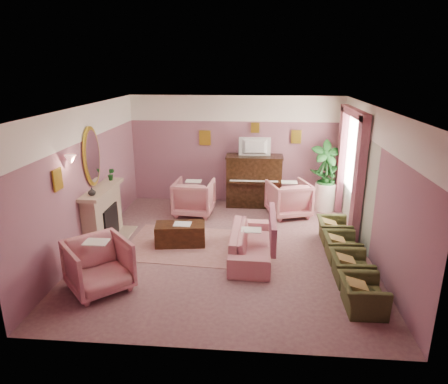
# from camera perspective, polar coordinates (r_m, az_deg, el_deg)

# --- Properties ---
(floor) EXTENTS (5.50, 6.00, 0.01)m
(floor) POSITION_cam_1_polar(r_m,az_deg,el_deg) (8.11, 0.35, -8.08)
(floor) COLOR #7F585B
(floor) RESTS_ON ground
(ceiling) EXTENTS (5.50, 6.00, 0.01)m
(ceiling) POSITION_cam_1_polar(r_m,az_deg,el_deg) (7.35, 0.39, 12.01)
(ceiling) COLOR beige
(ceiling) RESTS_ON wall_back
(wall_back) EXTENTS (5.50, 0.02, 2.80)m
(wall_back) POSITION_cam_1_polar(r_m,az_deg,el_deg) (10.52, 1.67, 6.00)
(wall_back) COLOR #755167
(wall_back) RESTS_ON floor
(wall_front) EXTENTS (5.50, 0.02, 2.80)m
(wall_front) POSITION_cam_1_polar(r_m,az_deg,el_deg) (4.82, -2.49, -8.51)
(wall_front) COLOR #755167
(wall_front) RESTS_ON floor
(wall_left) EXTENTS (0.02, 6.00, 2.80)m
(wall_left) POSITION_cam_1_polar(r_m,az_deg,el_deg) (8.29, -18.96, 1.83)
(wall_left) COLOR #755167
(wall_left) RESTS_ON floor
(wall_right) EXTENTS (0.02, 6.00, 2.80)m
(wall_right) POSITION_cam_1_polar(r_m,az_deg,el_deg) (7.90, 20.68, 0.89)
(wall_right) COLOR #755167
(wall_right) RESTS_ON floor
(picture_rail_band) EXTENTS (5.50, 0.01, 0.65)m
(picture_rail_band) POSITION_cam_1_polar(r_m,az_deg,el_deg) (10.35, 1.72, 11.83)
(picture_rail_band) COLOR white
(picture_rail_band) RESTS_ON wall_back
(stripe_panel) EXTENTS (0.01, 3.00, 2.15)m
(stripe_panel) POSITION_cam_1_polar(r_m,az_deg,el_deg) (9.19, 18.30, 1.29)
(stripe_panel) COLOR #AFBCA5
(stripe_panel) RESTS_ON wall_right
(fireplace_surround) EXTENTS (0.30, 1.40, 1.10)m
(fireplace_surround) POSITION_cam_1_polar(r_m,az_deg,el_deg) (8.66, -16.92, -3.24)
(fireplace_surround) COLOR tan
(fireplace_surround) RESTS_ON floor
(fireplace_inset) EXTENTS (0.18, 0.72, 0.68)m
(fireplace_inset) POSITION_cam_1_polar(r_m,az_deg,el_deg) (8.67, -16.22, -4.19)
(fireplace_inset) COLOR black
(fireplace_inset) RESTS_ON floor
(fire_ember) EXTENTS (0.06, 0.54, 0.10)m
(fire_ember) POSITION_cam_1_polar(r_m,az_deg,el_deg) (8.72, -15.87, -5.31)
(fire_ember) COLOR #FF462C
(fire_ember) RESTS_ON floor
(mantel_shelf) EXTENTS (0.40, 1.55, 0.07)m
(mantel_shelf) POSITION_cam_1_polar(r_m,az_deg,el_deg) (8.47, -17.07, 0.36)
(mantel_shelf) COLOR tan
(mantel_shelf) RESTS_ON fireplace_surround
(hearth) EXTENTS (0.55, 1.50, 0.02)m
(hearth) POSITION_cam_1_polar(r_m,az_deg,el_deg) (8.78, -15.39, -6.58)
(hearth) COLOR tan
(hearth) RESTS_ON floor
(mirror_frame) EXTENTS (0.04, 0.72, 1.20)m
(mirror_frame) POSITION_cam_1_polar(r_m,az_deg,el_deg) (8.35, -18.38, 4.84)
(mirror_frame) COLOR gold
(mirror_frame) RESTS_ON wall_left
(mirror_glass) EXTENTS (0.01, 0.60, 1.06)m
(mirror_glass) POSITION_cam_1_polar(r_m,az_deg,el_deg) (8.34, -18.23, 4.85)
(mirror_glass) COLOR silver
(mirror_glass) RESTS_ON wall_left
(sconce_shade) EXTENTS (0.20, 0.20, 0.16)m
(sconce_shade) POSITION_cam_1_polar(r_m,az_deg,el_deg) (7.35, -21.07, 4.35)
(sconce_shade) COLOR #F7A08F
(sconce_shade) RESTS_ON wall_left
(piano) EXTENTS (1.40, 0.60, 1.30)m
(piano) POSITION_cam_1_polar(r_m,az_deg,el_deg) (10.37, 4.29, 1.53)
(piano) COLOR black
(piano) RESTS_ON floor
(piano_keyshelf) EXTENTS (1.30, 0.12, 0.06)m
(piano_keyshelf) POSITION_cam_1_polar(r_m,az_deg,el_deg) (10.02, 4.27, 1.36)
(piano_keyshelf) COLOR black
(piano_keyshelf) RESTS_ON piano
(piano_keys) EXTENTS (1.20, 0.08, 0.02)m
(piano_keys) POSITION_cam_1_polar(r_m,az_deg,el_deg) (10.01, 4.27, 1.58)
(piano_keys) COLOR white
(piano_keys) RESTS_ON piano
(piano_top) EXTENTS (1.45, 0.65, 0.04)m
(piano_top) POSITION_cam_1_polar(r_m,az_deg,el_deg) (10.21, 4.37, 5.09)
(piano_top) COLOR black
(piano_top) RESTS_ON piano
(television) EXTENTS (0.80, 0.12, 0.48)m
(television) POSITION_cam_1_polar(r_m,az_deg,el_deg) (10.10, 4.41, 6.63)
(television) COLOR black
(television) RESTS_ON piano
(print_back_left) EXTENTS (0.30, 0.03, 0.38)m
(print_back_left) POSITION_cam_1_polar(r_m,az_deg,el_deg) (10.50, -2.74, 7.74)
(print_back_left) COLOR gold
(print_back_left) RESTS_ON wall_back
(print_back_right) EXTENTS (0.26, 0.03, 0.34)m
(print_back_right) POSITION_cam_1_polar(r_m,az_deg,el_deg) (10.44, 10.28, 7.76)
(print_back_right) COLOR gold
(print_back_right) RESTS_ON wall_back
(print_back_mid) EXTENTS (0.22, 0.03, 0.26)m
(print_back_mid) POSITION_cam_1_polar(r_m,az_deg,el_deg) (10.36, 4.48, 9.15)
(print_back_mid) COLOR gold
(print_back_mid) RESTS_ON wall_back
(print_left_wall) EXTENTS (0.03, 0.28, 0.36)m
(print_left_wall) POSITION_cam_1_polar(r_m,az_deg,el_deg) (7.15, -22.67, 1.65)
(print_left_wall) COLOR gold
(print_left_wall) RESTS_ON wall_left
(window_blind) EXTENTS (0.03, 1.40, 1.80)m
(window_blind) POSITION_cam_1_polar(r_m,az_deg,el_deg) (9.27, 18.12, 5.44)
(window_blind) COLOR beige
(window_blind) RESTS_ON wall_right
(curtain_left) EXTENTS (0.16, 0.34, 2.60)m
(curtain_left) POSITION_cam_1_polar(r_m,az_deg,el_deg) (8.47, 18.68, 1.50)
(curtain_left) COLOR #954D5F
(curtain_left) RESTS_ON floor
(curtain_right) EXTENTS (0.16, 0.34, 2.60)m
(curtain_right) POSITION_cam_1_polar(r_m,az_deg,el_deg) (10.21, 16.36, 4.36)
(curtain_right) COLOR #954D5F
(curtain_right) RESTS_ON floor
(pelmet) EXTENTS (0.16, 2.20, 0.16)m
(pelmet) POSITION_cam_1_polar(r_m,az_deg,el_deg) (9.12, 18.15, 10.74)
(pelmet) COLOR #954D5F
(pelmet) RESTS_ON wall_right
(mantel_plant) EXTENTS (0.16, 0.16, 0.28)m
(mantel_plant) POSITION_cam_1_polar(r_m,az_deg,el_deg) (8.91, -15.83, 2.46)
(mantel_plant) COLOR #164D1B
(mantel_plant) RESTS_ON mantel_shelf
(mantel_vase) EXTENTS (0.16, 0.16, 0.16)m
(mantel_vase) POSITION_cam_1_polar(r_m,az_deg,el_deg) (7.99, -18.37, 0.05)
(mantel_vase) COLOR white
(mantel_vase) RESTS_ON mantel_shelf
(area_rug) EXTENTS (2.62, 1.98, 0.01)m
(area_rug) POSITION_cam_1_polar(r_m,az_deg,el_deg) (8.30, -4.99, -7.50)
(area_rug) COLOR #A16A67
(area_rug) RESTS_ON floor
(coffee_table) EXTENTS (1.06, 0.64, 0.45)m
(coffee_table) POSITION_cam_1_polar(r_m,az_deg,el_deg) (8.25, -6.25, -6.03)
(coffee_table) COLOR black
(coffee_table) RESTS_ON floor
(table_paper) EXTENTS (0.35, 0.28, 0.01)m
(table_paper) POSITION_cam_1_polar(r_m,az_deg,el_deg) (8.15, -5.96, -4.56)
(table_paper) COLOR silver
(table_paper) RESTS_ON coffee_table
(sofa) EXTENTS (0.64, 1.93, 0.78)m
(sofa) POSITION_cam_1_polar(r_m,az_deg,el_deg) (7.66, 3.89, -6.53)
(sofa) COLOR #CD8285
(sofa) RESTS_ON floor
(sofa_throw) EXTENTS (0.10, 1.46, 0.53)m
(sofa_throw) POSITION_cam_1_polar(r_m,az_deg,el_deg) (7.58, 6.95, -5.15)
(sofa_throw) COLOR #954D5F
(sofa_throw) RESTS_ON sofa
(floral_armchair_left) EXTENTS (0.91, 0.91, 0.95)m
(floral_armchair_left) POSITION_cam_1_polar(r_m,az_deg,el_deg) (9.80, -4.32, -0.51)
(floral_armchair_left) COLOR #CD8285
(floral_armchair_left) RESTS_ON floor
(floral_armchair_right) EXTENTS (0.91, 0.91, 0.95)m
(floral_armchair_right) POSITION_cam_1_polar(r_m,az_deg,el_deg) (9.80, 9.21, -0.69)
(floral_armchair_right) COLOR #CD8285
(floral_armchair_right) RESTS_ON floor
(floral_armchair_front) EXTENTS (0.91, 0.91, 0.95)m
(floral_armchair_front) POSITION_cam_1_polar(r_m,az_deg,el_deg) (6.85, -17.50, -9.64)
(floral_armchair_front) COLOR #CD8285
(floral_armchair_front) RESTS_ON floor
(olive_chair_a) EXTENTS (0.52, 0.74, 0.64)m
(olive_chair_a) POSITION_cam_1_polar(r_m,az_deg,el_deg) (6.47, 19.21, -13.11)
(olive_chair_a) COLOR #3E4422
(olive_chair_a) RESTS_ON floor
(olive_chair_b) EXTENTS (0.52, 0.74, 0.64)m
(olive_chair_b) POSITION_cam_1_polar(r_m,az_deg,el_deg) (7.17, 17.66, -9.80)
(olive_chair_b) COLOR #3E4422
(olive_chair_b) RESTS_ON floor
(olive_chair_c) EXTENTS (0.52, 0.74, 0.64)m
(olive_chair_c) POSITION_cam_1_polar(r_m,az_deg,el_deg) (7.89, 16.42, -7.08)
(olive_chair_c) COLOR #3E4422
(olive_chair_c) RESTS_ON floor
(olive_chair_d) EXTENTS (0.52, 0.74, 0.64)m
(olive_chair_d) POSITION_cam_1_polar(r_m,az_deg,el_deg) (8.62, 15.40, -4.82)
(olive_chair_d) COLOR #3E4422
(olive_chair_d) RESTS_ON floor
(side_table) EXTENTS (0.52, 0.52, 0.70)m
(side_table) POSITION_cam_1_polar(r_m,az_deg,el_deg) (10.42, 14.22, -0.63)
(side_table) COLOR white
(side_table) RESTS_ON floor
(side_plant_big) EXTENTS (0.30, 0.30, 0.34)m
(side_plant_big) POSITION_cam_1_polar(r_m,az_deg,el_deg) (10.28, 14.44, 2.13)
(side_plant_big) COLOR #164D1B
(side_plant_big) RESTS_ON side_table
(side_plant_small) EXTENTS (0.16, 0.16, 0.28)m
(side_plant_small) POSITION_cam_1_polar(r_m,az_deg,el_deg) (10.21, 15.18, 1.79)
(side_plant_small) COLOR #164D1B
(side_plant_small) RESTS_ON side_table
(palm_pot) EXTENTS (0.34, 0.34, 0.34)m
(palm_pot) POSITION_cam_1_polar(r_m,az_deg,el_deg) (10.45, 13.96, -1.60)
(palm_pot) COLOR #AC6B3B
(palm_pot) RESTS_ON floor
(palm_plant) EXTENTS (0.76, 0.76, 1.44)m
(palm_plant) POSITION_cam_1_polar(r_m,az_deg,el_deg) (10.20, 14.32, 3.12)
(palm_plant) COLOR #164D1B
(palm_plant) RESTS_ON palm_pot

